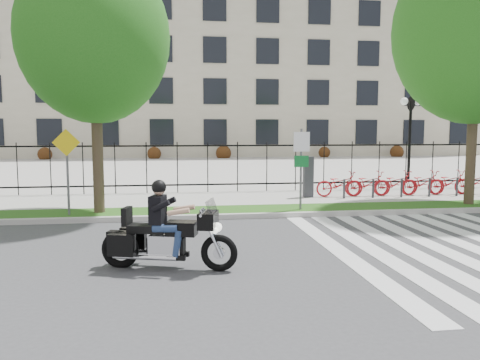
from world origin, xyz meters
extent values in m
plane|color=#3C3C3E|center=(0.00, 0.00, 0.00)|extent=(120.00, 120.00, 0.00)
cube|color=#B1ADA6|center=(0.00, 4.10, 0.07)|extent=(60.00, 0.20, 0.15)
cube|color=#1D5314|center=(0.00, 4.95, 0.07)|extent=(60.00, 1.50, 0.15)
cube|color=#ACA8A1|center=(0.00, 7.45, 0.07)|extent=(60.00, 3.50, 0.15)
cube|color=#ACA8A1|center=(0.00, 25.00, 0.05)|extent=(80.00, 34.00, 0.10)
cube|color=#ADA58B|center=(0.00, 45.00, 10.00)|extent=(60.00, 20.00, 20.00)
cylinder|color=black|center=(10.00, 12.00, 2.00)|extent=(0.14, 0.14, 4.00)
cylinder|color=black|center=(10.00, 12.00, 3.90)|extent=(0.06, 0.70, 0.70)
sphere|color=white|center=(9.65, 12.00, 4.00)|extent=(0.36, 0.36, 0.36)
sphere|color=white|center=(10.35, 12.00, 4.00)|extent=(0.36, 0.36, 0.36)
cylinder|color=#33261C|center=(-3.56, 4.95, 2.07)|extent=(0.32, 0.32, 3.84)
ellipsoid|color=#1A5A14|center=(-3.56, 4.95, 5.30)|extent=(4.36, 4.36, 5.02)
cylinder|color=#33261C|center=(8.47, 4.95, 2.21)|extent=(0.32, 0.32, 4.12)
ellipsoid|color=#1A5A14|center=(8.47, 4.95, 5.87)|extent=(5.36, 5.36, 6.16)
cube|color=#2D2D33|center=(3.56, 7.20, 0.90)|extent=(0.35, 0.25, 1.50)
imported|color=#B0131B|center=(4.76, 7.20, 0.62)|extent=(1.78, 0.62, 0.93)
cylinder|color=#2D2D33|center=(4.76, 6.70, 0.50)|extent=(0.08, 0.08, 0.70)
imported|color=#B0131B|center=(5.86, 7.20, 0.62)|extent=(1.78, 0.62, 0.93)
cylinder|color=#2D2D33|center=(5.86, 6.70, 0.50)|extent=(0.08, 0.08, 0.70)
imported|color=#B0131B|center=(6.96, 7.20, 0.62)|extent=(1.78, 0.62, 0.93)
cylinder|color=#2D2D33|center=(6.96, 6.70, 0.50)|extent=(0.08, 0.08, 0.70)
imported|color=#B0131B|center=(8.06, 7.20, 0.62)|extent=(1.78, 0.62, 0.93)
cylinder|color=#2D2D33|center=(8.06, 6.70, 0.50)|extent=(0.08, 0.08, 0.70)
imported|color=#B0131B|center=(9.16, 7.20, 0.62)|extent=(1.78, 0.62, 0.93)
cylinder|color=#2D2D33|center=(9.16, 6.70, 0.50)|extent=(0.08, 0.08, 0.70)
imported|color=#B0131B|center=(10.26, 7.20, 0.62)|extent=(1.78, 0.62, 0.93)
cylinder|color=#59595B|center=(2.56, 4.60, 1.40)|extent=(0.07, 0.07, 2.50)
cube|color=white|center=(2.56, 4.56, 2.25)|extent=(0.50, 0.03, 0.60)
cube|color=#0C6626|center=(2.56, 4.56, 1.65)|extent=(0.45, 0.03, 0.35)
cylinder|color=#59595B|center=(-4.36, 4.60, 1.35)|extent=(0.07, 0.07, 2.40)
cube|color=yellow|center=(-4.36, 4.56, 2.25)|extent=(0.78, 0.03, 0.78)
torus|color=black|center=(-0.50, -1.00, 0.34)|extent=(0.70, 0.31, 0.69)
torus|color=black|center=(-2.34, -0.49, 0.34)|extent=(0.75, 0.34, 0.73)
cube|color=black|center=(-0.69, -0.95, 0.95)|extent=(0.44, 0.61, 0.30)
cube|color=#26262B|center=(-0.63, -0.97, 1.18)|extent=(0.28, 0.52, 0.30)
cube|color=silver|center=(-1.47, -0.73, 0.45)|extent=(0.67, 0.49, 0.40)
cube|color=black|center=(-1.18, -0.81, 0.78)|extent=(0.62, 0.48, 0.26)
cube|color=black|center=(-1.80, -0.64, 0.76)|extent=(0.77, 0.54, 0.14)
cube|color=black|center=(-2.19, -0.53, 0.98)|extent=(0.19, 0.36, 0.34)
cube|color=black|center=(-2.27, -0.82, 0.50)|extent=(0.53, 0.29, 0.40)
cube|color=black|center=(-2.11, -0.24, 0.50)|extent=(0.53, 0.29, 0.40)
cube|color=black|center=(-1.61, -0.69, 1.12)|extent=(0.34, 0.45, 0.52)
sphere|color=tan|center=(-1.58, -0.70, 1.51)|extent=(0.23, 0.23, 0.23)
sphere|color=black|center=(-1.58, -0.70, 1.55)|extent=(0.27, 0.27, 0.27)
camera|label=1|loc=(-1.27, -9.38, 2.57)|focal=35.00mm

